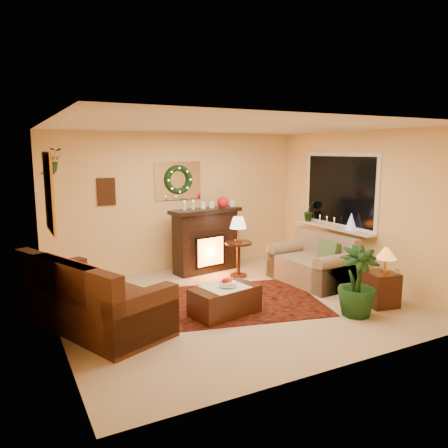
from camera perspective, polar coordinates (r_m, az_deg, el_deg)
name	(u,v)px	position (r m, az deg, el deg)	size (l,w,h in m)	color
floor	(235,303)	(6.68, 1.41, -10.23)	(5.00, 5.00, 0.00)	beige
ceiling	(236,126)	(6.29, 1.51, 12.66)	(5.00, 5.00, 0.00)	white
wall_back	(178,202)	(8.38, -6.04, 2.92)	(5.00, 5.00, 0.00)	#EFD88C
wall_front	(344,247)	(4.55, 15.35, -2.95)	(5.00, 5.00, 0.00)	#EFD88C
wall_left	(52,232)	(5.60, -21.51, -0.98)	(4.50, 4.50, 0.00)	#EFD88C
wall_right	(362,207)	(7.87, 17.60, 2.10)	(4.50, 4.50, 0.00)	#EFD88C
area_rug	(236,301)	(6.71, 1.61, -10.07)	(2.46, 1.85, 0.01)	#46060A
sofa	(93,293)	(5.98, -16.69, -8.68)	(0.96, 2.19, 0.94)	#3B2111
red_throw	(90,288)	(6.12, -17.14, -8.03)	(0.73, 1.19, 0.02)	#BB3E1B
fireplace	(206,243)	(8.22, -2.43, -2.45)	(1.23, 0.39, 1.12)	#371C0F
poinsettia	(223,202)	(8.22, -0.13, 2.85)	(0.22, 0.22, 0.22)	red
mantel_candle_a	(185,207)	(7.88, -5.18, 2.23)	(0.06, 0.06, 0.18)	#FAF4CA
mantel_candle_b	(193,206)	(8.01, -4.04, 2.36)	(0.06, 0.06, 0.18)	#EBE9CF
mantel_mirror	(178,181)	(8.32, -6.04, 5.65)	(0.92, 0.02, 0.72)	white
wreath	(179,180)	(8.28, -5.94, 5.77)	(0.55, 0.55, 0.11)	#194719
wall_art	(106,192)	(7.94, -15.13, 4.10)	(0.32, 0.03, 0.48)	#381E11
gold_mirror	(49,192)	(5.84, -21.91, 3.87)	(0.03, 0.84, 1.00)	gold
hanging_plant	(52,172)	(6.59, -21.49, 6.38)	(0.33, 0.28, 0.36)	#194719
loveseat	(311,259)	(7.68, 11.26, -4.49)	(0.84, 1.45, 0.84)	#806758
window_frame	(340,190)	(8.23, 14.91, 4.29)	(0.03, 1.86, 1.36)	white
window_glass	(339,190)	(8.22, 14.83, 4.28)	(0.02, 1.70, 1.22)	black
window_sill	(334,227)	(8.24, 14.16, -0.44)	(0.22, 1.86, 0.04)	white
mini_tree	(351,222)	(7.91, 16.27, 0.30)	(0.21, 0.21, 0.31)	silver
sill_plant	(309,211)	(8.71, 11.07, 1.63)	(0.28, 0.23, 0.51)	#1E5923
side_table_round	(238,259)	(7.94, 1.89, -4.55)	(0.49, 0.49, 0.64)	black
lamp_cream	(238,229)	(7.81, 1.86, -0.62)	(0.30, 0.30, 0.47)	beige
end_table_square	(381,288)	(6.87, 19.84, -7.85)	(0.41, 0.41, 0.50)	black
lamp_tiffany	(386,257)	(6.74, 20.38, -4.04)	(0.30, 0.30, 0.44)	#FFAA30
coffee_table	(225,300)	(6.15, 0.12, -9.90)	(0.94, 0.52, 0.39)	#482C19
fruit_bowl	(228,284)	(6.06, 0.48, -7.81)	(0.24, 0.24, 0.05)	white
floor_palm	(357,284)	(6.32, 17.02, -7.51)	(1.63, 1.63, 2.91)	#133314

